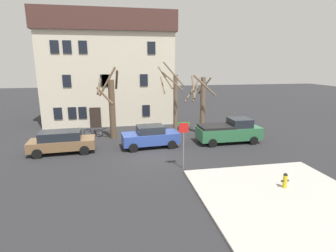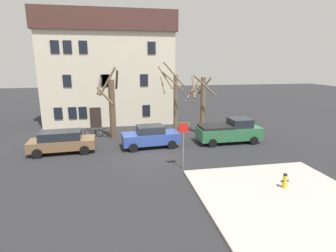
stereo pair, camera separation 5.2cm
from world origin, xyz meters
TOP-DOWN VIEW (x-y plane):
  - ground_plane at (0.00, 0.00)m, footprint 120.00×120.00m
  - sidewalk_slab at (5.65, -7.45)m, footprint 8.01×8.73m
  - building_main at (-2.91, 13.64)m, footprint 14.07×7.98m
  - tree_bare_near at (-2.70, 5.51)m, footprint 1.92×2.39m
  - tree_bare_mid at (2.98, 6.09)m, footprint 2.14×2.82m
  - tree_bare_far at (5.46, 5.58)m, footprint 2.61×2.97m
  - car_brown_wagon at (-6.32, 2.20)m, footprint 4.74×2.30m
  - car_blue_sedan at (0.29, 2.31)m, footprint 4.55×2.31m
  - pickup_truck_green at (6.93, 2.38)m, footprint 5.25×2.26m
  - fire_hydrant at (6.31, -6.23)m, footprint 0.42×0.22m
  - street_sign_pole at (1.77, -2.45)m, footprint 0.76×0.07m
  - bicycle_leaning at (-4.42, 6.22)m, footprint 1.71×0.47m

SIDE VIEW (x-z plane):
  - ground_plane at x=0.00m, z-range 0.00..0.00m
  - sidewalk_slab at x=5.65m, z-range 0.00..0.12m
  - bicycle_leaning at x=-4.42m, z-range -0.15..0.88m
  - fire_hydrant at x=6.31m, z-range 0.13..0.94m
  - car_brown_wagon at x=-6.32m, z-range 0.04..1.68m
  - car_blue_sedan at x=0.29m, z-range 0.00..1.74m
  - pickup_truck_green at x=6.93m, z-range -0.03..1.98m
  - street_sign_pole at x=1.77m, z-range 0.59..3.58m
  - tree_bare_near at x=-2.70m, z-range -0.16..6.04m
  - tree_bare_far at x=5.46m, z-range 0.23..5.76m
  - tree_bare_mid at x=2.98m, z-range -0.11..6.51m
  - building_main at x=-2.91m, z-range 0.09..11.75m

